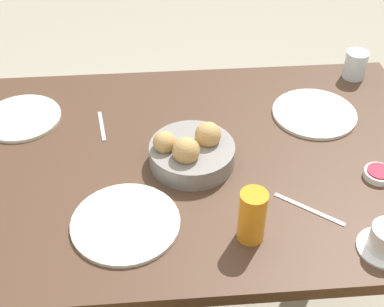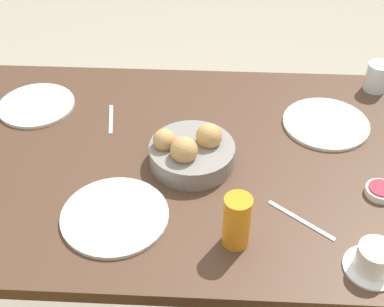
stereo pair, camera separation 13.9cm
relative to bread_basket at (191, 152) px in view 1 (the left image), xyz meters
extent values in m
cube|color=#4C3323|center=(0.08, -0.02, -0.06)|extent=(1.50, 0.88, 0.03)
cube|color=#4C3323|center=(-0.62, -0.41, -0.45)|extent=(0.06, 0.06, 0.74)
cylinder|color=gray|center=(0.00, 0.00, -0.01)|extent=(0.22, 0.22, 0.05)
sphere|color=tan|center=(0.02, 0.04, 0.04)|extent=(0.07, 0.07, 0.07)
sphere|color=tan|center=(0.07, 0.00, 0.03)|extent=(0.06, 0.06, 0.06)
sphere|color=tan|center=(-0.04, -0.02, 0.04)|extent=(0.07, 0.07, 0.07)
cylinder|color=silver|center=(-0.38, -0.18, -0.03)|extent=(0.25, 0.25, 0.01)
cylinder|color=silver|center=(0.48, -0.23, -0.03)|extent=(0.23, 0.23, 0.01)
cylinder|color=silver|center=(0.17, 0.20, -0.03)|extent=(0.26, 0.26, 0.01)
cylinder|color=orange|center=(-0.11, 0.26, 0.03)|extent=(0.06, 0.06, 0.13)
cylinder|color=silver|center=(-0.56, -0.38, 0.01)|extent=(0.07, 0.07, 0.09)
cylinder|color=white|center=(-0.41, 0.32, -0.04)|extent=(0.12, 0.12, 0.01)
cylinder|color=white|center=(-0.47, 0.09, -0.03)|extent=(0.08, 0.08, 0.02)
cylinder|color=#A3192D|center=(-0.47, 0.09, -0.02)|extent=(0.06, 0.06, 0.00)
cube|color=#B7B7BC|center=(-0.27, 0.19, -0.04)|extent=(0.15, 0.12, 0.00)
cube|color=#B7B7BC|center=(0.24, -0.18, -0.04)|extent=(0.03, 0.14, 0.00)
camera|label=1|loc=(0.08, 1.05, 0.90)|focal=50.00mm
camera|label=2|loc=(-0.06, 1.06, 0.90)|focal=50.00mm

